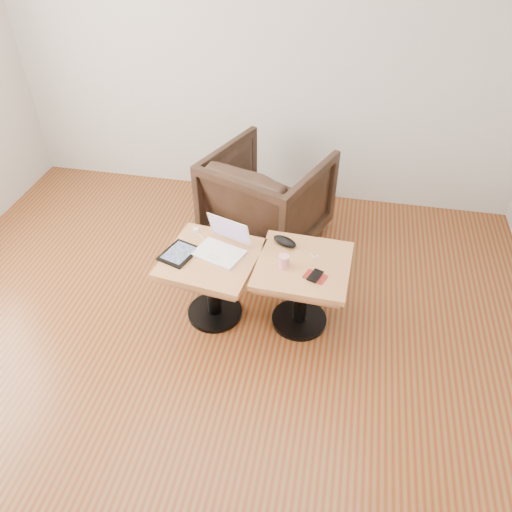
% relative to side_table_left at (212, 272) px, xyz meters
% --- Properties ---
extents(room_shell, '(4.52, 4.52, 2.71)m').
position_rel_side_table_left_xyz_m(room_shell, '(0.03, -0.53, 0.95)').
color(room_shell, '#64270F').
rests_on(room_shell, ground).
extents(side_table_left, '(0.66, 0.66, 0.54)m').
position_rel_side_table_left_xyz_m(side_table_left, '(0.00, 0.00, 0.00)').
color(side_table_left, black).
rests_on(side_table_left, ground).
extents(side_table_right, '(0.62, 0.62, 0.54)m').
position_rel_side_table_left_xyz_m(side_table_right, '(0.60, 0.05, 0.00)').
color(side_table_right, black).
rests_on(side_table_right, ground).
extents(laptop, '(0.38, 0.36, 0.21)m').
position_rel_side_table_left_xyz_m(laptop, '(0.06, 0.07, 0.18)').
color(laptop, white).
rests_on(laptop, side_table_left).
extents(tablet, '(0.26, 0.29, 0.02)m').
position_rel_side_table_left_xyz_m(tablet, '(-0.21, -0.03, 0.14)').
color(tablet, black).
rests_on(tablet, side_table_left).
extents(charging_adapter, '(0.04, 0.04, 0.02)m').
position_rel_side_table_left_xyz_m(charging_adapter, '(-0.17, 0.24, 0.14)').
color(charging_adapter, white).
rests_on(charging_adapter, side_table_left).
extents(glasses_case, '(0.19, 0.15, 0.06)m').
position_rel_side_table_left_xyz_m(glasses_case, '(0.45, 0.21, 0.16)').
color(glasses_case, black).
rests_on(glasses_case, side_table_right).
extents(striped_cup, '(0.07, 0.07, 0.09)m').
position_rel_side_table_left_xyz_m(striped_cup, '(0.48, -0.01, 0.18)').
color(striped_cup, '#F33D70').
rests_on(striped_cup, side_table_right).
extents(earbuds_tangle, '(0.07, 0.05, 0.01)m').
position_rel_side_table_left_xyz_m(earbuds_tangle, '(0.66, 0.13, 0.14)').
color(earbuds_tangle, white).
rests_on(earbuds_tangle, side_table_right).
extents(phone_on_sleeve, '(0.16, 0.13, 0.02)m').
position_rel_side_table_left_xyz_m(phone_on_sleeve, '(0.69, -0.07, 0.14)').
color(phone_on_sleeve, '#6D0B05').
rests_on(phone_on_sleeve, side_table_right).
extents(armchair, '(1.10, 1.11, 0.79)m').
position_rel_side_table_left_xyz_m(armchair, '(0.20, 0.97, -0.01)').
color(armchair, '#32201A').
rests_on(armchair, ground).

